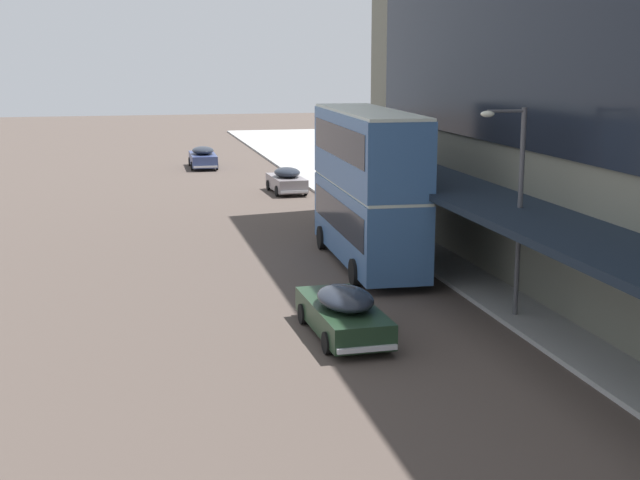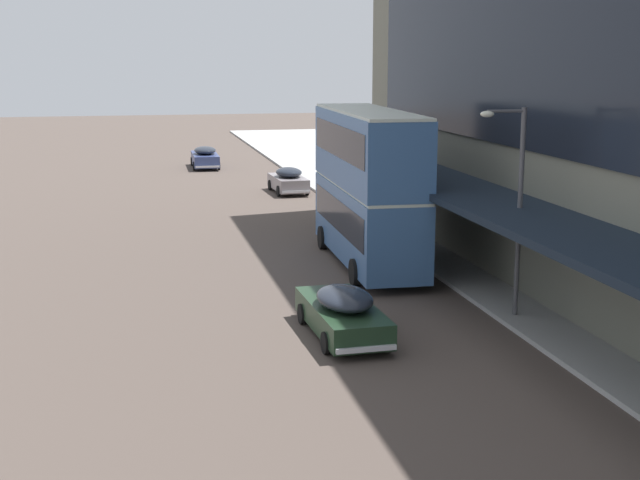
# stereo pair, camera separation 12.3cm
# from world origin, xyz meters

# --- Properties ---
(transit_bus_kerbside_front) EXTENTS (2.91, 9.97, 6.17)m
(transit_bus_kerbside_front) POSITION_xyz_m (4.00, 26.25, 3.33)
(transit_bus_kerbside_front) COLOR #3C6398
(transit_bus_kerbside_front) RESTS_ON ground
(sedan_oncoming_front) EXTENTS (2.07, 5.04, 1.52)m
(sedan_oncoming_front) POSITION_xyz_m (0.84, 17.53, 0.75)
(sedan_oncoming_front) COLOR #1E3622
(sedan_oncoming_front) RESTS_ON ground
(sedan_second_near) EXTENTS (2.03, 5.01, 1.61)m
(sedan_second_near) POSITION_xyz_m (0.52, 59.10, 0.80)
(sedan_second_near) COLOR navy
(sedan_second_near) RESTS_ON ground
(sedan_oncoming_rear) EXTENTS (2.02, 4.36, 1.58)m
(sedan_oncoming_rear) POSITION_xyz_m (4.36, 45.69, 0.78)
(sedan_oncoming_rear) COLOR gray
(sedan_oncoming_rear) RESTS_ON ground
(street_lamp) EXTENTS (1.50, 0.28, 6.55)m
(street_lamp) POSITION_xyz_m (6.45, 18.08, 3.98)
(street_lamp) COLOR #4C4C51
(street_lamp) RESTS_ON sidewalk_kerb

